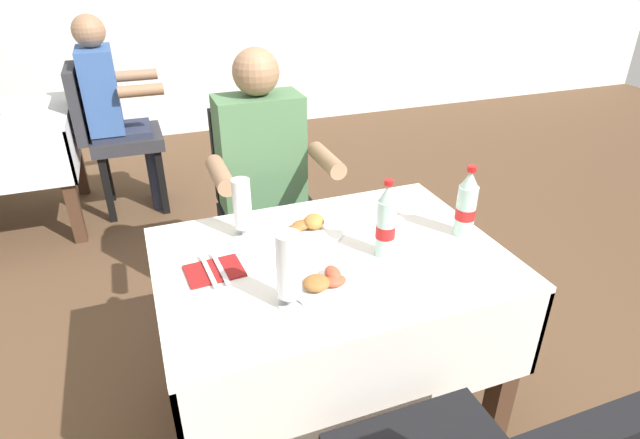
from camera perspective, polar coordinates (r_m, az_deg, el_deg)
name	(u,v)px	position (r m, az deg, el deg)	size (l,w,h in m)	color
ground_plane	(347,404)	(2.17, 3.03, -19.73)	(11.00, 11.00, 0.00)	brown
main_dining_table	(330,299)	(1.76, 1.16, -8.81)	(1.11, 0.79, 0.73)	white
chair_far_diner_seat	(268,202)	(2.40, -5.79, 1.91)	(0.44, 0.50, 0.97)	black
seated_diner_far	(265,181)	(2.23, -6.09, 4.22)	(0.50, 0.46, 1.26)	#282D42
plate_near_camera	(331,285)	(1.49, 1.28, -7.26)	(0.25, 0.25, 0.05)	white
plate_far_diner	(310,228)	(1.78, -1.17, -0.92)	(0.23, 0.23, 0.06)	white
beer_glass_left	(289,270)	(1.38, -3.48, -5.65)	(0.07, 0.07, 0.23)	white
beer_glass_middle	(242,207)	(1.73, -8.62, 1.35)	(0.07, 0.07, 0.21)	white
cola_bottle_primary	(466,205)	(1.79, 15.94, 1.51)	(0.07, 0.07, 0.25)	silver
cola_bottle_secondary	(386,223)	(1.61, 7.33, -0.39)	(0.06, 0.06, 0.26)	silver
napkin_cutlery_set	(214,271)	(1.60, -11.66, -5.58)	(0.18, 0.19, 0.01)	maroon
background_chair_right	(110,131)	(3.60, -22.28, 9.09)	(0.50, 0.44, 0.97)	#2D2D33
background_patron	(113,106)	(3.56, -21.95, 11.60)	(0.46, 0.50, 1.26)	#282D42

